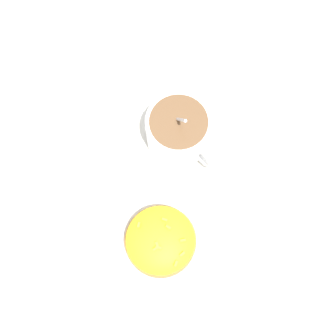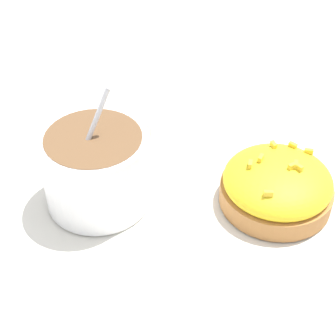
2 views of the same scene
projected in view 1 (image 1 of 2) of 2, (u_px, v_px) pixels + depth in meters
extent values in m
plane|color=silver|center=(161.00, 188.00, 0.64)|extent=(3.00, 3.00, 0.00)
cube|color=white|center=(161.00, 188.00, 0.63)|extent=(0.30, 0.28, 0.00)
cylinder|color=white|center=(178.00, 131.00, 0.62)|extent=(0.09, 0.09, 0.06)
cylinder|color=brown|center=(179.00, 123.00, 0.60)|extent=(0.08, 0.08, 0.01)
torus|color=white|center=(203.00, 156.00, 0.61)|extent=(0.03, 0.04, 0.04)
ellipsoid|color=silver|center=(185.00, 152.00, 0.64)|extent=(0.03, 0.03, 0.01)
cylinder|color=silver|center=(176.00, 119.00, 0.60)|extent=(0.04, 0.03, 0.09)
cylinder|color=#B2753D|center=(161.00, 241.00, 0.60)|extent=(0.09, 0.09, 0.02)
ellipsoid|color=yellow|center=(160.00, 240.00, 0.59)|extent=(0.09, 0.09, 0.03)
cube|color=yellow|center=(158.00, 247.00, 0.57)|extent=(0.00, 0.01, 0.00)
cube|color=yellow|center=(157.00, 245.00, 0.57)|extent=(0.01, 0.01, 0.00)
cube|color=yellow|center=(156.00, 249.00, 0.57)|extent=(0.01, 0.01, 0.00)
cube|color=yellow|center=(176.00, 264.00, 0.57)|extent=(0.01, 0.00, 0.00)
cube|color=yellow|center=(182.00, 254.00, 0.57)|extent=(0.01, 0.01, 0.00)
cube|color=yellow|center=(183.00, 240.00, 0.57)|extent=(0.00, 0.01, 0.00)
cube|color=yellow|center=(139.00, 225.00, 0.58)|extent=(0.01, 0.00, 0.00)
cube|color=yellow|center=(168.00, 227.00, 0.58)|extent=(0.01, 0.01, 0.00)
cube|color=yellow|center=(164.00, 220.00, 0.58)|extent=(0.00, 0.01, 0.00)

